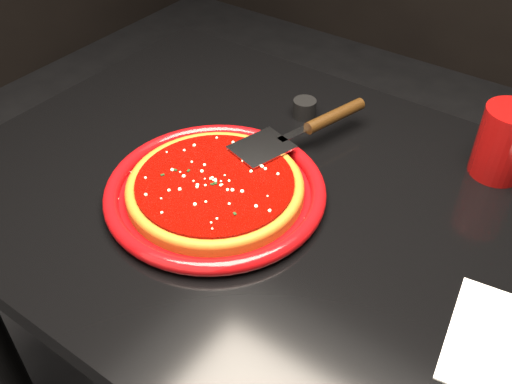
{
  "coord_description": "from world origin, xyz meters",
  "views": [
    {
      "loc": [
        0.33,
        -0.6,
        1.37
      ],
      "look_at": [
        -0.07,
        -0.03,
        0.77
      ],
      "focal_mm": 40.0,
      "sensor_mm": 36.0,
      "label": 1
    }
  ],
  "objects_px": {
    "table": "(293,343)",
    "cup": "(504,142)",
    "plate": "(215,191)",
    "pizza_server": "(302,129)",
    "ramekin": "(304,108)"
  },
  "relations": [
    {
      "from": "pizza_server",
      "to": "plate",
      "type": "bearing_deg",
      "value": -86.99
    },
    {
      "from": "table",
      "to": "cup",
      "type": "xyz_separation_m",
      "value": [
        0.22,
        0.27,
        0.44
      ]
    },
    {
      "from": "pizza_server",
      "to": "cup",
      "type": "xyz_separation_m",
      "value": [
        0.31,
        0.14,
        0.02
      ]
    },
    {
      "from": "plate",
      "to": "ramekin",
      "type": "bearing_deg",
      "value": 92.17
    },
    {
      "from": "plate",
      "to": "cup",
      "type": "bearing_deg",
      "value": 43.48
    },
    {
      "from": "plate",
      "to": "pizza_server",
      "type": "xyz_separation_m",
      "value": [
        0.04,
        0.19,
        0.03
      ]
    },
    {
      "from": "plate",
      "to": "cup",
      "type": "distance_m",
      "value": 0.49
    },
    {
      "from": "ramekin",
      "to": "plate",
      "type": "bearing_deg",
      "value": -87.83
    },
    {
      "from": "plate",
      "to": "pizza_server",
      "type": "bearing_deg",
      "value": 77.06
    },
    {
      "from": "cup",
      "to": "ramekin",
      "type": "xyz_separation_m",
      "value": [
        -0.36,
        -0.04,
        -0.05
      ]
    },
    {
      "from": "table",
      "to": "cup",
      "type": "height_order",
      "value": "cup"
    },
    {
      "from": "table",
      "to": "cup",
      "type": "bearing_deg",
      "value": 50.58
    },
    {
      "from": "plate",
      "to": "table",
      "type": "bearing_deg",
      "value": 26.07
    },
    {
      "from": "cup",
      "to": "ramekin",
      "type": "bearing_deg",
      "value": -173.52
    },
    {
      "from": "pizza_server",
      "to": "cup",
      "type": "height_order",
      "value": "cup"
    }
  ]
}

